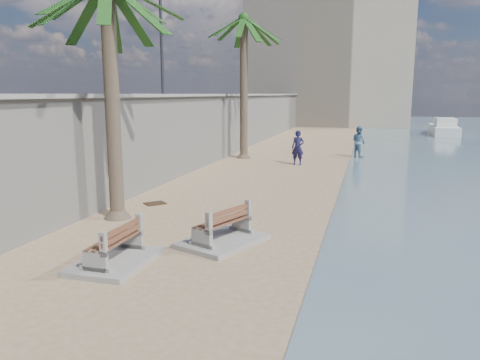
{
  "coord_description": "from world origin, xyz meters",
  "views": [
    {
      "loc": [
        2.99,
        -5.57,
        3.61
      ],
      "look_at": [
        -0.5,
        7.0,
        1.2
      ],
      "focal_mm": 35.0,
      "sensor_mm": 36.0,
      "label": 1
    }
  ],
  "objects_px": {
    "bench_far": "(115,247)",
    "person_a": "(298,145)",
    "person_b": "(359,140)",
    "yacht_far": "(443,130)",
    "palm_back": "(244,21)",
    "bench_near": "(223,228)"
  },
  "relations": [
    {
      "from": "palm_back",
      "to": "yacht_far",
      "type": "relative_size",
      "value": 1.17
    },
    {
      "from": "person_b",
      "to": "yacht_far",
      "type": "height_order",
      "value": "person_b"
    },
    {
      "from": "person_a",
      "to": "person_b",
      "type": "height_order",
      "value": "person_a"
    },
    {
      "from": "bench_near",
      "to": "palm_back",
      "type": "height_order",
      "value": "palm_back"
    },
    {
      "from": "bench_near",
      "to": "person_b",
      "type": "bearing_deg",
      "value": 80.93
    },
    {
      "from": "palm_back",
      "to": "person_b",
      "type": "bearing_deg",
      "value": 19.25
    },
    {
      "from": "palm_back",
      "to": "person_a",
      "type": "bearing_deg",
      "value": -27.41
    },
    {
      "from": "bench_near",
      "to": "bench_far",
      "type": "relative_size",
      "value": 1.22
    },
    {
      "from": "bench_near",
      "to": "person_a",
      "type": "height_order",
      "value": "person_a"
    },
    {
      "from": "person_a",
      "to": "palm_back",
      "type": "bearing_deg",
      "value": 158.17
    },
    {
      "from": "bench_far",
      "to": "person_a",
      "type": "distance_m",
      "value": 15.41
    },
    {
      "from": "bench_far",
      "to": "palm_back",
      "type": "bearing_deg",
      "value": 95.74
    },
    {
      "from": "bench_far",
      "to": "yacht_far",
      "type": "distance_m",
      "value": 39.0
    },
    {
      "from": "bench_near",
      "to": "yacht_far",
      "type": "height_order",
      "value": "yacht_far"
    },
    {
      "from": "palm_back",
      "to": "person_b",
      "type": "distance_m",
      "value": 9.33
    },
    {
      "from": "person_a",
      "to": "yacht_far",
      "type": "bearing_deg",
      "value": 71.18
    },
    {
      "from": "person_a",
      "to": "person_b",
      "type": "relative_size",
      "value": 1.03
    },
    {
      "from": "palm_back",
      "to": "yacht_far",
      "type": "xyz_separation_m",
      "value": [
        13.29,
        20.2,
        -7.17
      ]
    },
    {
      "from": "palm_back",
      "to": "bench_far",
      "type": "bearing_deg",
      "value": -84.26
    },
    {
      "from": "person_b",
      "to": "yacht_far",
      "type": "distance_m",
      "value": 19.33
    },
    {
      "from": "bench_near",
      "to": "person_b",
      "type": "distance_m",
      "value": 17.51
    },
    {
      "from": "person_a",
      "to": "person_b",
      "type": "bearing_deg",
      "value": 58.79
    }
  ]
}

